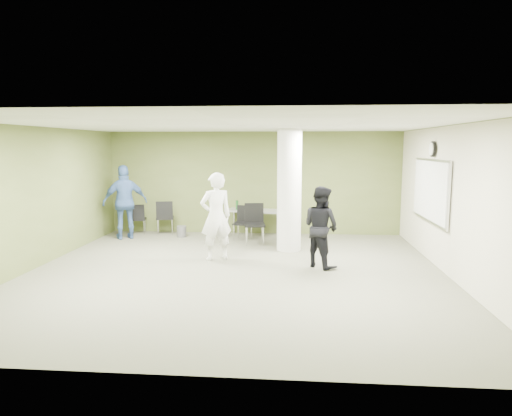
# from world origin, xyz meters

# --- Properties ---
(floor) EXTENTS (8.00, 8.00, 0.00)m
(floor) POSITION_xyz_m (0.00, 0.00, 0.00)
(floor) COLOR #504F3F
(floor) RESTS_ON ground
(ceiling) EXTENTS (8.00, 8.00, 0.00)m
(ceiling) POSITION_xyz_m (0.00, 0.00, 2.80)
(ceiling) COLOR white
(ceiling) RESTS_ON wall_back
(wall_back) EXTENTS (8.00, 2.80, 0.02)m
(wall_back) POSITION_xyz_m (0.00, 4.00, 1.40)
(wall_back) COLOR #525E2C
(wall_back) RESTS_ON floor
(wall_left) EXTENTS (0.02, 8.00, 2.80)m
(wall_left) POSITION_xyz_m (-4.00, 0.00, 1.40)
(wall_left) COLOR #525E2C
(wall_left) RESTS_ON floor
(wall_right_cream) EXTENTS (0.02, 8.00, 2.80)m
(wall_right_cream) POSITION_xyz_m (4.00, 0.00, 1.40)
(wall_right_cream) COLOR beige
(wall_right_cream) RESTS_ON floor
(column) EXTENTS (0.56, 0.56, 2.80)m
(column) POSITION_xyz_m (1.00, 2.00, 1.40)
(column) COLOR silver
(column) RESTS_ON floor
(whiteboard) EXTENTS (0.05, 2.30, 1.30)m
(whiteboard) POSITION_xyz_m (3.92, 1.20, 1.50)
(whiteboard) COLOR silver
(whiteboard) RESTS_ON wall_right_cream
(wall_clock) EXTENTS (0.06, 0.32, 0.32)m
(wall_clock) POSITION_xyz_m (3.92, 1.20, 2.35)
(wall_clock) COLOR black
(wall_clock) RESTS_ON wall_right_cream
(folding_table) EXTENTS (1.60, 0.92, 0.97)m
(folding_table) POSITION_xyz_m (0.06, 3.55, 0.67)
(folding_table) COLOR gray
(folding_table) RESTS_ON floor
(wastebasket) EXTENTS (0.25, 0.25, 0.29)m
(wastebasket) POSITION_xyz_m (-1.87, 3.30, 0.15)
(wastebasket) COLOR #4C4C4C
(wastebasket) RESTS_ON floor
(chair_back_left) EXTENTS (0.50, 0.50, 0.83)m
(chair_back_left) POSITION_xyz_m (-3.16, 3.58, 0.48)
(chair_back_left) COLOR black
(chair_back_left) RESTS_ON floor
(chair_back_right) EXTENTS (0.56, 0.56, 0.93)m
(chair_back_right) POSITION_xyz_m (-2.40, 3.57, 0.54)
(chair_back_right) COLOR black
(chair_back_right) RESTS_ON floor
(chair_table_left) EXTENTS (0.51, 0.51, 0.87)m
(chair_table_left) POSITION_xyz_m (-0.19, 3.15, 0.51)
(chair_table_left) COLOR black
(chair_table_left) RESTS_ON floor
(chair_table_right) EXTENTS (0.56, 0.56, 1.00)m
(chair_table_right) POSITION_xyz_m (0.14, 2.65, 0.58)
(chair_table_right) COLOR black
(chair_table_right) RESTS_ON floor
(woman_white) EXTENTS (0.81, 0.71, 1.86)m
(woman_white) POSITION_xyz_m (-0.53, 0.95, 0.93)
(woman_white) COLOR white
(woman_white) RESTS_ON floor
(man_black) EXTENTS (1.00, 0.99, 1.63)m
(man_black) POSITION_xyz_m (1.65, 0.56, 0.81)
(man_black) COLOR black
(man_black) RESTS_ON floor
(man_blue) EXTENTS (1.21, 0.97, 1.93)m
(man_blue) POSITION_xyz_m (-3.26, 2.96, 0.96)
(man_blue) COLOR #3C5D96
(man_blue) RESTS_ON floor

